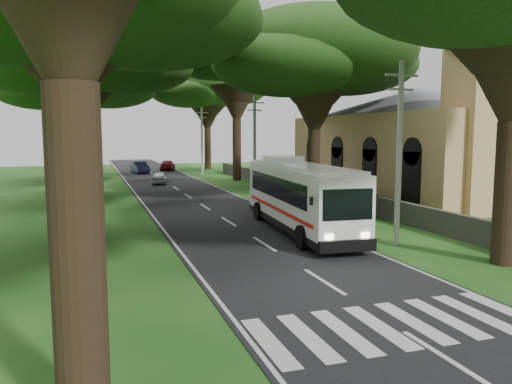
{
  "coord_description": "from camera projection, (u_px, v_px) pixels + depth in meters",
  "views": [
    {
      "loc": [
        -7.25,
        -12.59,
        4.92
      ],
      "look_at": [
        0.09,
        9.43,
        2.2
      ],
      "focal_mm": 35.0,
      "sensor_mm": 36.0,
      "label": 1
    }
  ],
  "objects": [
    {
      "name": "distant_car_a",
      "position": [
        160.0,
        178.0,
        48.69
      ],
      "size": [
        2.24,
        3.86,
        1.24
      ],
      "primitive_type": "imported",
      "rotation": [
        0.0,
        0.0,
        2.91
      ],
      "color": "#B6B7BB",
      "rests_on": "road"
    },
    {
      "name": "distant_car_b",
      "position": [
        140.0,
        167.0,
        61.99
      ],
      "size": [
        2.15,
        4.57,
        1.45
      ],
      "primitive_type": "imported",
      "rotation": [
        0.0,
        0.0,
        0.15
      ],
      "color": "#21214D",
      "rests_on": "road"
    },
    {
      "name": "tree_r_midb",
      "position": [
        236.0,
        54.0,
        51.35
      ],
      "size": [
        13.35,
        13.35,
        16.12
      ],
      "color": "black",
      "rests_on": "ground"
    },
    {
      "name": "pedestrian",
      "position": [
        90.0,
        219.0,
        23.22
      ],
      "size": [
        0.52,
        0.73,
        1.89
      ],
      "primitive_type": "imported",
      "rotation": [
        0.0,
        0.0,
        1.47
      ],
      "color": "black",
      "rests_on": "ground"
    },
    {
      "name": "coach_bus",
      "position": [
        299.0,
        195.0,
        25.12
      ],
      "size": [
        3.38,
        11.7,
        3.41
      ],
      "rotation": [
        0.0,
        0.0,
        -0.08
      ],
      "color": "silver",
      "rests_on": "ground"
    },
    {
      "name": "tree_l_midb",
      "position": [
        82.0,
        55.0,
        39.33
      ],
      "size": [
        15.23,
        15.23,
        14.4
      ],
      "color": "black",
      "rests_on": "ground"
    },
    {
      "name": "distant_car_c",
      "position": [
        168.0,
        165.0,
        67.12
      ],
      "size": [
        2.81,
        4.87,
        1.33
      ],
      "primitive_type": "imported",
      "rotation": [
        0.0,
        0.0,
        2.92
      ],
      "color": "maroon",
      "rests_on": "road"
    },
    {
      "name": "road",
      "position": [
        191.0,
        198.0,
        38.27
      ],
      "size": [
        8.0,
        120.0,
        0.04
      ],
      "primitive_type": "cube",
      "color": "black",
      "rests_on": "ground"
    },
    {
      "name": "pole_mid",
      "position": [
        255.0,
        143.0,
        40.46
      ],
      "size": [
        1.6,
        0.24,
        8.0
      ],
      "color": "gray",
      "rests_on": "ground"
    },
    {
      "name": "ground",
      "position": [
        354.0,
        301.0,
        14.72
      ],
      "size": [
        140.0,
        140.0,
        0.0
      ],
      "primitive_type": "plane",
      "color": "#1A4E16",
      "rests_on": "ground"
    },
    {
      "name": "tree_r_mida",
      "position": [
        315.0,
        54.0,
        34.86
      ],
      "size": [
        14.14,
        14.14,
        13.56
      ],
      "color": "black",
      "rests_on": "ground"
    },
    {
      "name": "property_wall",
      "position": [
        304.0,
        188.0,
        40.09
      ],
      "size": [
        0.35,
        50.0,
        1.2
      ],
      "primitive_type": "cube",
      "color": "#383533",
      "rests_on": "ground"
    },
    {
      "name": "pole_near",
      "position": [
        399.0,
        151.0,
        21.61
      ],
      "size": [
        1.6,
        0.24,
        8.0
      ],
      "color": "gray",
      "rests_on": "ground"
    },
    {
      "name": "tree_r_far",
      "position": [
        207.0,
        85.0,
        68.8
      ],
      "size": [
        14.8,
        14.8,
        14.81
      ],
      "color": "black",
      "rests_on": "ground"
    },
    {
      "name": "church",
      "position": [
        418.0,
        134.0,
        40.06
      ],
      "size": [
        14.0,
        24.0,
        11.6
      ],
      "color": "tan",
      "rests_on": "ground"
    },
    {
      "name": "crosswalk",
      "position": [
        393.0,
        326.0,
        12.83
      ],
      "size": [
        8.0,
        3.0,
        0.01
      ],
      "primitive_type": "cube",
      "color": "silver",
      "rests_on": "ground"
    },
    {
      "name": "pole_far",
      "position": [
        202.0,
        140.0,
        59.3
      ],
      "size": [
        1.6,
        0.24,
        8.0
      ],
      "color": "gray",
      "rests_on": "ground"
    },
    {
      "name": "tree_l_far",
      "position": [
        75.0,
        81.0,
        56.01
      ],
      "size": [
        15.69,
        15.69,
        14.23
      ],
      "color": "black",
      "rests_on": "ground"
    }
  ]
}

